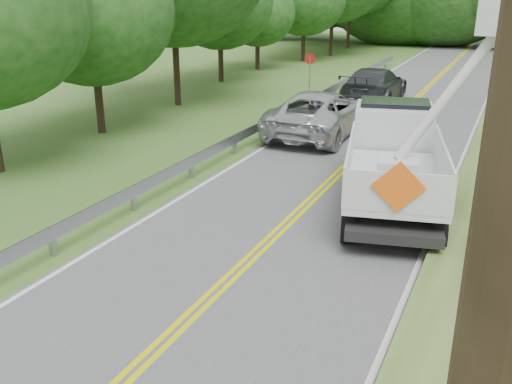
% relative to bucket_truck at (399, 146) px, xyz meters
% --- Properties ---
extents(road, '(7.20, 96.00, 0.03)m').
position_rel_bucket_truck_xyz_m(road, '(-2.09, 3.01, -1.53)').
color(road, '#525355').
rests_on(road, ground).
extents(guardrail, '(0.18, 48.00, 0.77)m').
position_rel_bucket_truck_xyz_m(guardrail, '(-6.11, 3.92, -0.99)').
color(guardrail, '#93959C').
rests_on(guardrail, ground).
extents(bucket_truck, '(4.48, 7.27, 6.78)m').
position_rel_bucket_truck_xyz_m(bucket_truck, '(0.00, 0.00, 0.00)').
color(bucket_truck, black).
rests_on(bucket_truck, road).
extents(suv_silver, '(3.00, 6.42, 1.78)m').
position_rel_bucket_truck_xyz_m(suv_silver, '(-4.32, 5.90, -0.63)').
color(suv_silver, silver).
rests_on(suv_silver, road).
extents(suv_darkgrey, '(2.49, 6.05, 1.75)m').
position_rel_bucket_truck_xyz_m(suv_darkgrey, '(-3.97, 13.59, -0.65)').
color(suv_darkgrey, '#34373B').
rests_on(suv_darkgrey, road).
extents(stop_sign_permanent, '(0.51, 0.27, 2.62)m').
position_rel_bucket_truck_xyz_m(stop_sign_permanent, '(-6.64, 11.12, 0.21)').
color(stop_sign_permanent, '#93959C').
rests_on(stop_sign_permanent, ground).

